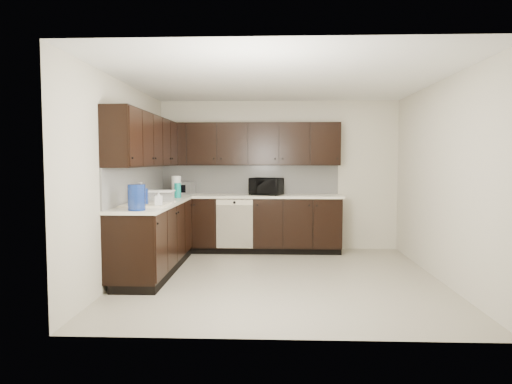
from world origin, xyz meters
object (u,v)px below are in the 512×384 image
sink (148,209)px  toaster_oven (184,188)px  blue_pitcher (137,198)px  microwave (266,186)px  storage_bin (157,197)px

sink → toaster_oven: sink is taller
sink → toaster_oven: 1.80m
sink → blue_pitcher: 0.71m
toaster_oven → blue_pitcher: (-0.05, -2.47, 0.05)m
microwave → toaster_oven: 1.38m
microwave → sink: bearing=-112.8°
toaster_oven → microwave: bearing=6.1°
microwave → blue_pitcher: (-1.42, -2.36, 0.01)m
toaster_oven → storage_bin: toaster_oven is taller
toaster_oven → sink: bearing=-82.7°
microwave → blue_pitcher: blue_pitcher is taller
microwave → storage_bin: microwave is taller
toaster_oven → storage_bin: (-0.05, -1.56, -0.02)m
sink → storage_bin: size_ratio=2.04×
sink → toaster_oven: size_ratio=2.60×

